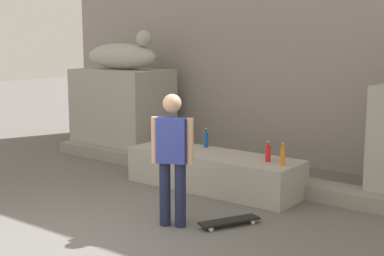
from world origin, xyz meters
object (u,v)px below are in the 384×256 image
(skater, at_px, (172,154))
(skateboard, at_px, (229,221))
(bottle_red, at_px, (268,153))
(bottle_blue, at_px, (206,139))
(statue_reclining_left, at_px, (123,55))
(bottle_orange, at_px, (283,156))

(skater, height_order, skateboard, skater)
(skater, height_order, bottle_red, skater)
(bottle_red, relative_size, bottle_blue, 0.95)
(skateboard, height_order, bottle_blue, bottle_blue)
(statue_reclining_left, height_order, skater, statue_reclining_left)
(statue_reclining_left, height_order, bottle_blue, statue_reclining_left)
(skater, xyz_separation_m, bottle_orange, (0.64, 1.66, -0.23))
(statue_reclining_left, xyz_separation_m, skateboard, (4.21, -2.46, -1.90))
(bottle_blue, bearing_deg, skater, -64.65)
(skateboard, xyz_separation_m, bottle_blue, (-1.53, 1.60, 0.63))
(skater, relative_size, bottle_blue, 5.34)
(bottle_blue, relative_size, bottle_orange, 0.98)
(bottle_red, distance_m, bottle_orange, 0.29)
(bottle_red, height_order, bottle_blue, bottle_blue)
(skateboard, height_order, bottle_red, bottle_red)
(skateboard, bearing_deg, bottle_blue, -109.81)
(bottle_orange, bearing_deg, skater, -111.16)
(statue_reclining_left, bearing_deg, bottle_red, -24.57)
(statue_reclining_left, xyz_separation_m, skater, (3.64, -2.89, -1.05))
(skateboard, bearing_deg, bottle_red, -144.59)
(skateboard, xyz_separation_m, bottle_orange, (0.07, 1.23, 0.63))
(statue_reclining_left, xyz_separation_m, bottle_orange, (4.29, -1.23, -1.27))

